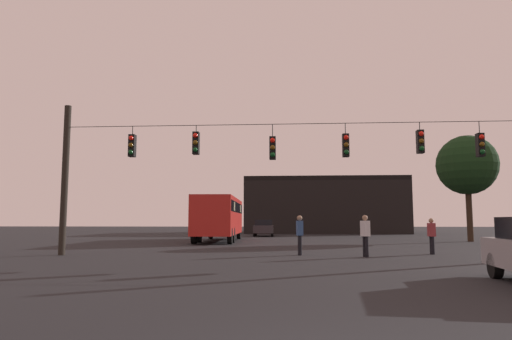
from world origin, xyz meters
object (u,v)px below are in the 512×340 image
(pedestrian_crossing_left, at_px, (365,233))
(pedestrian_crossing_right, at_px, (432,234))
(pedestrian_crossing_center, at_px, (300,233))
(car_far_left, at_px, (264,228))
(city_bus, at_px, (220,215))
(tree_left_silhouette, at_px, (467,165))

(pedestrian_crossing_left, distance_m, pedestrian_crossing_right, 3.52)
(pedestrian_crossing_center, bearing_deg, car_far_left, 96.66)
(car_far_left, xyz_separation_m, pedestrian_crossing_left, (5.33, -24.40, 0.14))
(car_far_left, distance_m, pedestrian_crossing_center, 23.72)
(city_bus, height_order, tree_left_silhouette, tree_left_silhouette)
(pedestrian_crossing_center, bearing_deg, tree_left_silhouette, 48.13)
(city_bus, relative_size, pedestrian_crossing_right, 7.20)
(car_far_left, bearing_deg, tree_left_silhouette, -34.33)
(city_bus, bearing_deg, pedestrian_crossing_center, -67.73)
(car_far_left, relative_size, tree_left_silhouette, 0.59)
(city_bus, relative_size, pedestrian_crossing_left, 6.70)
(city_bus, distance_m, pedestrian_crossing_left, 15.99)
(car_far_left, xyz_separation_m, pedestrian_crossing_center, (2.75, -23.56, 0.14))
(car_far_left, height_order, pedestrian_crossing_right, pedestrian_crossing_right)
(city_bus, xyz_separation_m, tree_left_silhouette, (17.39, 0.43, 3.43))
(pedestrian_crossing_left, xyz_separation_m, pedestrian_crossing_center, (-2.58, 0.84, -0.00))
(pedestrian_crossing_left, bearing_deg, pedestrian_crossing_center, 161.95)
(city_bus, distance_m, pedestrian_crossing_center, 14.10)
(city_bus, height_order, pedestrian_crossing_left, city_bus)
(car_far_left, distance_m, tree_left_silhouette, 18.48)
(pedestrian_crossing_right, bearing_deg, car_far_left, 110.33)
(city_bus, bearing_deg, car_far_left, 76.24)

